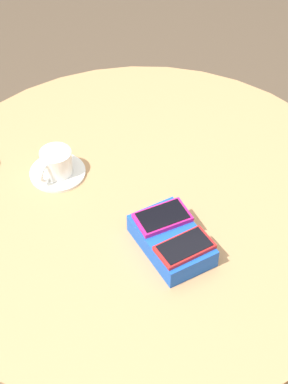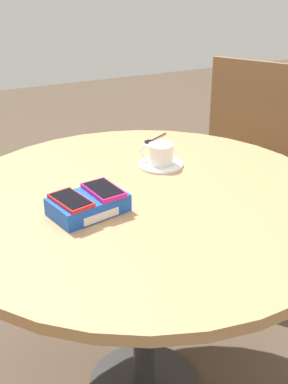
# 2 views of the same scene
# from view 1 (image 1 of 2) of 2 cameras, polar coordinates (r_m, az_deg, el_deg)

# --- Properties ---
(ground_plane) EXTENTS (8.00, 8.00, 0.00)m
(ground_plane) POSITION_cam_1_polar(r_m,az_deg,el_deg) (2.18, 0.00, -13.97)
(ground_plane) COLOR brown
(round_table) EXTENTS (1.15, 1.15, 0.73)m
(round_table) POSITION_cam_1_polar(r_m,az_deg,el_deg) (1.66, 0.00, -2.54)
(round_table) COLOR #2D2D2D
(round_table) RESTS_ON ground_plane
(phone_box) EXTENTS (0.22, 0.17, 0.05)m
(phone_box) POSITION_cam_1_polar(r_m,az_deg,el_deg) (1.47, 2.47, -4.32)
(phone_box) COLOR blue
(phone_box) RESTS_ON round_table
(phone_red) EXTENTS (0.10, 0.14, 0.01)m
(phone_red) POSITION_cam_1_polar(r_m,az_deg,el_deg) (1.42, 3.63, -4.92)
(phone_red) COLOR red
(phone_red) RESTS_ON phone_box
(phone_magenta) EXTENTS (0.10, 0.13, 0.01)m
(phone_magenta) POSITION_cam_1_polar(r_m,az_deg,el_deg) (1.48, 1.66, -2.26)
(phone_magenta) COLOR #D11975
(phone_magenta) RESTS_ON phone_box
(saucer) EXTENTS (0.14, 0.14, 0.01)m
(saucer) POSITION_cam_1_polar(r_m,az_deg,el_deg) (1.67, -7.68, 1.74)
(saucer) COLOR white
(saucer) RESTS_ON round_table
(coffee_cup) EXTENTS (0.09, 0.09, 0.07)m
(coffee_cup) POSITION_cam_1_polar(r_m,az_deg,el_deg) (1.64, -7.85, 2.64)
(coffee_cup) COLOR white
(coffee_cup) RESTS_ON saucer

